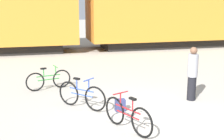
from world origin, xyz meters
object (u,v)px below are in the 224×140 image
(bicycle_green, at_px, (49,80))
(person_in_grey, at_px, (192,74))
(bicycle_maroon, at_px, (128,115))
(backpack, at_px, (120,105))
(bicycle_blue, at_px, (82,95))

(bicycle_green, height_order, person_in_grey, person_in_grey)
(bicycle_maroon, bearing_deg, person_in_grey, 34.17)
(bicycle_green, height_order, backpack, bicycle_green)
(bicycle_green, bearing_deg, backpack, -54.85)
(backpack, bearing_deg, bicycle_green, 125.15)
(bicycle_green, bearing_deg, bicycle_blue, -68.69)
(bicycle_green, relative_size, person_in_grey, 0.93)
(bicycle_maroon, distance_m, person_in_grey, 3.19)
(bicycle_maroon, xyz_separation_m, backpack, (0.18, 1.35, -0.21))
(bicycle_green, xyz_separation_m, bicycle_blue, (0.85, -2.18, 0.04))
(bicycle_blue, relative_size, person_in_grey, 0.75)
(bicycle_maroon, distance_m, bicycle_blue, 2.02)
(person_in_grey, height_order, backpack, person_in_grey)
(bicycle_green, xyz_separation_m, backpack, (1.88, -2.67, -0.18))
(bicycle_blue, xyz_separation_m, backpack, (1.03, -0.49, -0.22))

